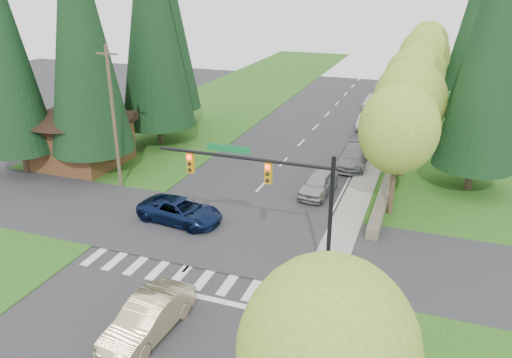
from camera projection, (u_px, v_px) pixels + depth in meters
The scene contains 33 objects.
ground at pixel (147, 311), 22.51m from camera, with size 120.00×120.00×0.00m, color #28282B.
grass_east at pixel (452, 187), 35.82m from camera, with size 14.00×110.00×0.06m, color #2B4A13.
grass_west at pixel (140, 148), 44.06m from camera, with size 14.00×110.00×0.06m, color #2B4A13.
cross_street at pixel (219, 232), 29.49m from camera, with size 120.00×8.00×0.10m, color #28282B.
sidewalk_east at pixel (371, 167), 39.48m from camera, with size 1.80×80.00×0.13m, color gray.
curb_east at pixel (360, 166), 39.75m from camera, with size 0.20×80.00×0.13m, color gray.
stone_wall_north at pixel (402, 138), 45.81m from camera, with size 0.70×40.00×0.70m, color #4C4438.
traffic_signal at pixel (272, 186), 23.19m from camera, with size 8.70×0.37×6.80m.
brown_building at pixel (80, 127), 39.17m from camera, with size 8.40×8.40×5.40m.
utility_pole at pixel (114, 117), 34.06m from camera, with size 1.60×0.24×10.00m.
decid_tree_0 at pixel (399, 129), 29.71m from camera, with size 4.80×4.80×8.37m.
decid_tree_1 at pixel (409, 101), 35.71m from camera, with size 5.20×5.20×8.80m.
decid_tree_2 at pixel (413, 81), 41.82m from camera, with size 5.00×5.00×8.82m.
decid_tree_3 at pixel (419, 71), 47.99m from camera, with size 5.00×5.00×8.55m.
decid_tree_4 at pixel (424, 57), 53.92m from camera, with size 5.40×5.40×9.18m.
decid_tree_5 at pixel (424, 53), 60.28m from camera, with size 4.80×4.80×8.30m.
decid_tree_6 at pixel (428, 44), 66.23m from camera, with size 5.20×5.20×8.86m.
decid_tree_south at pixel (327, 355), 12.37m from camera, with size 4.60×4.60×7.92m.
conifer_w_a at pixel (79, 27), 34.81m from camera, with size 6.12×6.12×19.80m.
conifer_w_b at pixel (83, 35), 39.62m from camera, with size 5.44×5.44×17.80m.
conifer_w_c at pixel (151, 13), 41.28m from camera, with size 6.46×6.46×20.80m.
conifer_w_d at pixel (5, 50), 35.21m from camera, with size 5.10×5.10×16.80m.
conifer_w_e at pixel (167, 20), 47.52m from camera, with size 5.78×5.78×18.80m.
conifer_e_a at pixel (492, 49), 31.85m from camera, with size 5.44×5.44×17.80m.
conifer_e_b at pixel (495, 18), 43.37m from camera, with size 6.12×6.12×19.80m.
conifer_e_c at pixel (473, 23), 56.45m from camera, with size 5.10×5.10×16.80m.
sedan_champagne at pixel (148, 318), 20.78m from camera, with size 1.72×4.94×1.63m, color #C5B583.
suv_navy at pixel (180, 211), 30.51m from camera, with size 2.46×5.33×1.48m, color #0B1737.
parked_car_a at pixel (319, 184), 34.46m from camera, with size 1.82×4.53×1.54m, color #9E9FA3.
parked_car_b at pixel (353, 157), 39.67m from camera, with size 2.15×5.29×1.53m, color gray.
parked_car_c at pixel (365, 122), 49.83m from camera, with size 1.37×3.92×1.29m, color #A5A5A9.
parked_car_d at pixel (372, 101), 57.64m from camera, with size 1.86×4.63×1.58m, color silver.
parked_car_e at pixel (385, 101), 57.97m from camera, with size 1.95×4.80×1.39m, color #9D9CA1.
Camera 1 is at (10.99, -15.85, 13.95)m, focal length 35.00 mm.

